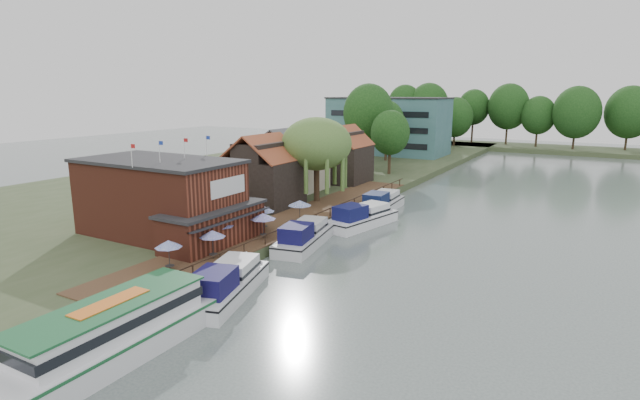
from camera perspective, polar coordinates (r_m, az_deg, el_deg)
The scene contains 28 objects.
ground at distance 41.55m, azimuth -1.08°, elevation -7.99°, with size 260.00×260.00×0.00m, color #4D5957.
land_bank at distance 85.91m, azimuth -6.26°, elevation 2.88°, with size 50.00×140.00×1.00m, color #384728.
quay_deck at distance 53.39m, azimuth -2.93°, elevation -2.21°, with size 6.00×50.00×0.10m, color #47301E.
quay_rail at distance 52.33m, azimuth -0.15°, elevation -1.99°, with size 0.20×49.00×1.00m, color black, non-canonical shape.
pub at distance 48.03m, azimuth -16.22°, elevation 0.08°, with size 20.00×11.00×7.30m, color maroon, non-canonical shape.
hotel_block at distance 111.88m, azimuth 7.80°, elevation 8.44°, with size 25.40×12.40×12.30m, color #38666B, non-canonical shape.
cottage_a at distance 59.68m, azimuth -6.56°, elevation 3.38°, with size 8.60×7.60×8.50m, color black, non-canonical shape.
cottage_b at distance 69.50m, azimuth -3.67°, elevation 4.68°, with size 9.60×8.60×8.50m, color beige, non-canonical shape.
cottage_c at distance 75.20m, azimuth 2.70°, elevation 5.27°, with size 7.60×7.60×8.50m, color black, non-canonical shape.
willow at distance 61.23m, azimuth -0.39°, elevation 4.59°, with size 8.60×8.60×10.43m, color #476B2D, non-canonical shape.
umbrella_0 at distance 39.57m, azimuth -16.87°, elevation -6.08°, with size 2.07×2.07×2.38m, color #1C319B, non-canonical shape.
umbrella_1 at distance 41.42m, azimuth -12.15°, elevation -4.99°, with size 2.15×2.15×2.38m, color navy, non-canonical shape.
umbrella_2 at distance 44.42m, azimuth -11.13°, elevation -3.77°, with size 2.10×2.10×2.38m, color #1B1E99, non-canonical shape.
umbrella_3 at distance 46.34m, azimuth -6.51°, elevation -2.94°, with size 2.39×2.39×2.38m, color navy, non-canonical shape.
umbrella_4 at distance 49.20m, azimuth -6.41°, elevation -2.04°, with size 2.11×2.11×2.38m, color navy, non-canonical shape.
umbrella_5 at distance 51.50m, azimuth -2.33°, elevation -1.33°, with size 2.45×2.45×2.38m, color navy, non-canonical shape.
cruiser_0 at distance 36.52m, azimuth -10.67°, elevation -8.90°, with size 3.50×10.80×2.65m, color silver, non-canonical shape.
cruiser_1 at distance 47.30m, azimuth -1.83°, elevation -3.80°, with size 3.43×10.59×2.59m, color silver, non-canonical shape.
cruiser_2 at distance 54.46m, azimuth 4.84°, elevation -1.65°, with size 3.50×10.80×2.65m, color white, non-canonical shape.
cruiser_3 at distance 61.90m, azimuth 7.07°, elevation -0.05°, with size 3.40×10.51×2.57m, color silver, non-canonical shape.
tour_boat at distance 30.03m, azimuth -23.75°, elevation -13.93°, with size 4.23×15.07×3.29m, color silver, non-canonical shape.
swan at distance 34.13m, azimuth -16.33°, elevation -12.77°, with size 0.44×0.44×0.44m, color white.
bank_tree_0 at distance 83.40m, azimuth 7.99°, elevation 6.56°, with size 6.41×6.41×10.53m, color #143811, non-canonical shape.
bank_tree_1 at distance 89.91m, azimuth 5.54°, elevation 8.41°, with size 8.92×8.92×14.87m, color #143811, non-canonical shape.
bank_tree_2 at distance 100.05m, azimuth 7.59°, elevation 7.86°, with size 6.78×6.78×11.80m, color #143811, non-canonical shape.
bank_tree_3 at distance 118.30m, azimuth 11.29°, elevation 8.25°, with size 6.75×6.75×11.19m, color #143811, non-canonical shape.
bank_tree_4 at distance 125.61m, azimuth 12.22°, elevation 8.42°, with size 7.50×7.50×11.17m, color #143811, non-canonical shape.
bank_tree_5 at distance 131.42m, azimuth 15.17°, elevation 8.65°, with size 8.73×8.73×12.18m, color #143811, non-canonical shape.
Camera 1 is at (20.08, -33.41, 14.37)m, focal length 28.00 mm.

